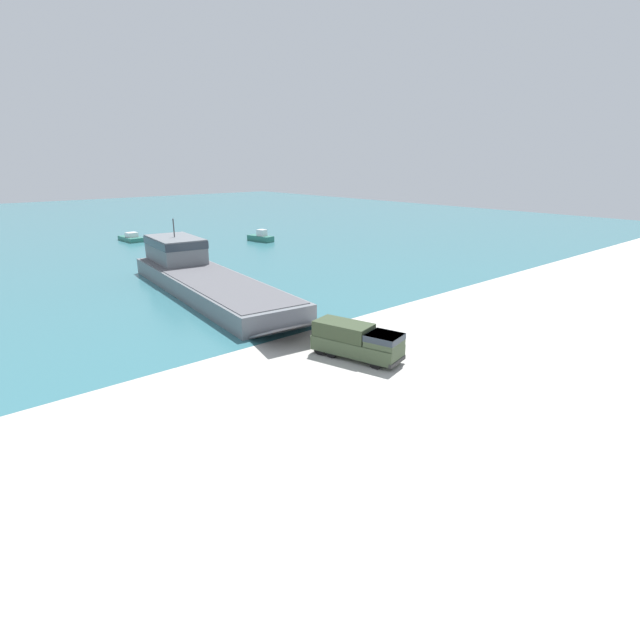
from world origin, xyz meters
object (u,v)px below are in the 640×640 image
(moored_boat_a, at_px, (261,237))
(soldier_on_ramp, at_px, (371,334))
(moored_boat_b, at_px, (131,238))
(military_truck, at_px, (357,341))
(landing_craft, at_px, (200,274))

(moored_boat_a, bearing_deg, soldier_on_ramp, -126.07)
(soldier_on_ramp, relative_size, moored_boat_b, 0.28)
(military_truck, xyz_separation_m, moored_boat_a, (28.32, 54.20, -0.71))
(soldier_on_ramp, height_order, moored_boat_a, moored_boat_a)
(moored_boat_b, bearing_deg, landing_craft, -102.18)
(landing_craft, distance_m, soldier_on_ramp, 27.00)
(military_truck, distance_m, moored_boat_a, 61.16)
(landing_craft, xyz_separation_m, military_truck, (-1.51, -28.20, -0.39))
(military_truck, relative_size, moored_boat_a, 1.34)
(soldier_on_ramp, bearing_deg, moored_boat_b, 127.15)
(military_truck, height_order, soldier_on_ramp, military_truck)
(landing_craft, xyz_separation_m, soldier_on_ramp, (1.41, -26.95, -0.84))
(soldier_on_ramp, bearing_deg, military_truck, -114.07)
(soldier_on_ramp, bearing_deg, landing_craft, 135.66)
(soldier_on_ramp, distance_m, moored_boat_a, 58.73)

